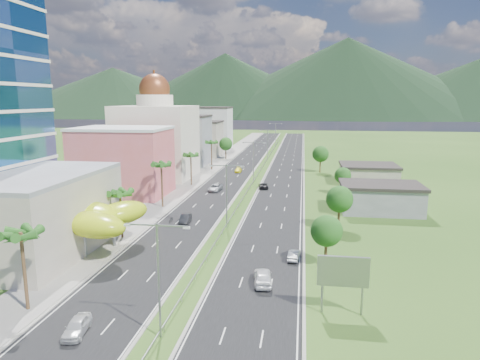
% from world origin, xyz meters
% --- Properties ---
extents(ground, '(500.00, 500.00, 0.00)m').
position_xyz_m(ground, '(0.00, 0.00, 0.00)').
color(ground, '#2D5119').
rests_on(ground, ground).
extents(road_left, '(11.00, 260.00, 0.04)m').
position_xyz_m(road_left, '(-7.50, 90.00, 0.02)').
color(road_left, black).
rests_on(road_left, ground).
extents(road_right, '(11.00, 260.00, 0.04)m').
position_xyz_m(road_right, '(7.50, 90.00, 0.02)').
color(road_right, black).
rests_on(road_right, ground).
extents(sidewalk_left, '(7.00, 260.00, 0.12)m').
position_xyz_m(sidewalk_left, '(-17.00, 90.00, 0.06)').
color(sidewalk_left, gray).
rests_on(sidewalk_left, ground).
extents(median_guardrail, '(0.10, 216.06, 0.76)m').
position_xyz_m(median_guardrail, '(0.00, 71.99, 0.62)').
color(median_guardrail, gray).
rests_on(median_guardrail, ground).
extents(streetlight_median_a, '(6.04, 0.25, 11.00)m').
position_xyz_m(streetlight_median_a, '(0.00, -25.00, 6.75)').
color(streetlight_median_a, gray).
rests_on(streetlight_median_a, ground).
extents(streetlight_median_b, '(6.04, 0.25, 11.00)m').
position_xyz_m(streetlight_median_b, '(0.00, 10.00, 6.75)').
color(streetlight_median_b, gray).
rests_on(streetlight_median_b, ground).
extents(streetlight_median_c, '(6.04, 0.25, 11.00)m').
position_xyz_m(streetlight_median_c, '(0.00, 50.00, 6.75)').
color(streetlight_median_c, gray).
rests_on(streetlight_median_c, ground).
extents(streetlight_median_d, '(6.04, 0.25, 11.00)m').
position_xyz_m(streetlight_median_d, '(0.00, 95.00, 6.75)').
color(streetlight_median_d, gray).
rests_on(streetlight_median_d, ground).
extents(streetlight_median_e, '(6.04, 0.25, 11.00)m').
position_xyz_m(streetlight_median_e, '(0.00, 140.00, 6.75)').
color(streetlight_median_e, gray).
rests_on(streetlight_median_e, ground).
extents(lime_canopy, '(18.00, 15.00, 7.40)m').
position_xyz_m(lime_canopy, '(-20.00, -4.00, 4.99)').
color(lime_canopy, '#B2CB13').
rests_on(lime_canopy, ground).
extents(pink_shophouse, '(20.00, 15.00, 15.00)m').
position_xyz_m(pink_shophouse, '(-28.00, 32.00, 7.50)').
color(pink_shophouse, '#D75B58').
rests_on(pink_shophouse, ground).
extents(domed_building, '(20.00, 20.00, 28.70)m').
position_xyz_m(domed_building, '(-28.00, 55.00, 11.35)').
color(domed_building, beige).
rests_on(domed_building, ground).
extents(midrise_grey, '(16.00, 15.00, 16.00)m').
position_xyz_m(midrise_grey, '(-27.00, 80.00, 8.00)').
color(midrise_grey, gray).
rests_on(midrise_grey, ground).
extents(midrise_beige, '(16.00, 15.00, 13.00)m').
position_xyz_m(midrise_beige, '(-27.00, 102.00, 6.50)').
color(midrise_beige, gray).
rests_on(midrise_beige, ground).
extents(midrise_white, '(16.00, 15.00, 18.00)m').
position_xyz_m(midrise_white, '(-27.00, 125.00, 9.00)').
color(midrise_white, silver).
rests_on(midrise_white, ground).
extents(billboard, '(5.20, 0.35, 6.20)m').
position_xyz_m(billboard, '(17.00, -18.00, 4.42)').
color(billboard, gray).
rests_on(billboard, ground).
extents(shed_near, '(15.00, 10.00, 5.00)m').
position_xyz_m(shed_near, '(28.00, 25.00, 2.50)').
color(shed_near, gray).
rests_on(shed_near, ground).
extents(shed_far, '(14.00, 12.00, 4.40)m').
position_xyz_m(shed_far, '(30.00, 55.00, 2.20)').
color(shed_far, gray).
rests_on(shed_far, ground).
extents(palm_tree_a, '(3.60, 3.60, 9.10)m').
position_xyz_m(palm_tree_a, '(-15.50, -22.00, 8.02)').
color(palm_tree_a, '#47301C').
rests_on(palm_tree_a, ground).
extents(palm_tree_b, '(3.60, 3.60, 8.10)m').
position_xyz_m(palm_tree_b, '(-15.50, 2.00, 7.06)').
color(palm_tree_b, '#47301C').
rests_on(palm_tree_b, ground).
extents(palm_tree_c, '(3.60, 3.60, 9.60)m').
position_xyz_m(palm_tree_c, '(-15.50, 22.00, 8.50)').
color(palm_tree_c, '#47301C').
rests_on(palm_tree_c, ground).
extents(palm_tree_d, '(3.60, 3.60, 8.60)m').
position_xyz_m(palm_tree_d, '(-15.50, 45.00, 7.54)').
color(palm_tree_d, '#47301C').
rests_on(palm_tree_d, ground).
extents(palm_tree_e, '(3.60, 3.60, 9.40)m').
position_xyz_m(palm_tree_e, '(-15.50, 70.00, 8.31)').
color(palm_tree_e, '#47301C').
rests_on(palm_tree_e, ground).
extents(leafy_tree_lfar, '(4.90, 4.90, 8.05)m').
position_xyz_m(leafy_tree_lfar, '(-15.50, 95.00, 5.58)').
color(leafy_tree_lfar, '#47301C').
rests_on(leafy_tree_lfar, ground).
extents(leafy_tree_ra, '(4.20, 4.20, 6.90)m').
position_xyz_m(leafy_tree_ra, '(16.00, -5.00, 4.78)').
color(leafy_tree_ra, '#47301C').
rests_on(leafy_tree_ra, ground).
extents(leafy_tree_rb, '(4.55, 4.55, 7.47)m').
position_xyz_m(leafy_tree_rb, '(19.00, 12.00, 5.18)').
color(leafy_tree_rb, '#47301C').
rests_on(leafy_tree_rb, ground).
extents(leafy_tree_rc, '(3.85, 3.85, 6.33)m').
position_xyz_m(leafy_tree_rc, '(22.00, 40.00, 4.37)').
color(leafy_tree_rc, '#47301C').
rests_on(leafy_tree_rc, ground).
extents(leafy_tree_rd, '(4.90, 4.90, 8.05)m').
position_xyz_m(leafy_tree_rd, '(18.00, 70.00, 5.58)').
color(leafy_tree_rd, '#47301C').
rests_on(leafy_tree_rd, ground).
extents(mountain_ridge, '(860.00, 140.00, 90.00)m').
position_xyz_m(mountain_ridge, '(60.00, 450.00, 0.00)').
color(mountain_ridge, black).
rests_on(mountain_ridge, ground).
extents(car_white_near_left, '(2.46, 4.63, 1.50)m').
position_xyz_m(car_white_near_left, '(-7.95, -25.64, 0.79)').
color(car_white_near_left, silver).
rests_on(car_white_near_left, road_left).
extents(car_dark_left, '(2.03, 4.77, 1.53)m').
position_xyz_m(car_dark_left, '(-7.80, 11.58, 0.80)').
color(car_dark_left, black).
rests_on(car_dark_left, road_left).
extents(car_silver_mid_left, '(3.01, 5.82, 1.57)m').
position_xyz_m(car_silver_mid_left, '(-8.02, 39.00, 0.82)').
color(car_silver_mid_left, '#9C9EA3').
rests_on(car_silver_mid_left, road_left).
extents(car_yellow_far_left, '(2.09, 4.70, 1.34)m').
position_xyz_m(car_yellow_far_left, '(-6.54, 66.46, 0.71)').
color(car_yellow_far_left, yellow).
rests_on(car_yellow_far_left, road_left).
extents(car_white_near_right, '(2.76, 5.45, 1.78)m').
position_xyz_m(car_white_near_right, '(8.30, -12.03, 0.93)').
color(car_white_near_right, white).
rests_on(car_white_near_right, road_right).
extents(car_silver_right, '(1.79, 4.10, 1.31)m').
position_xyz_m(car_silver_right, '(11.82, -3.48, 0.70)').
color(car_silver_right, '#9B9DA2').
rests_on(car_silver_right, road_right).
extents(car_dark_far_right, '(2.94, 5.09, 1.34)m').
position_xyz_m(car_dark_far_right, '(3.20, 43.81, 0.71)').
color(car_dark_far_right, black).
rests_on(car_dark_far_right, road_right).
extents(motorcycle, '(0.68, 2.05, 1.30)m').
position_xyz_m(motorcycle, '(-10.52, 11.81, 0.69)').
color(motorcycle, black).
rests_on(motorcycle, road_left).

